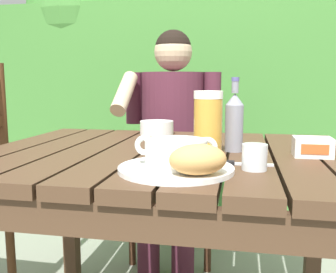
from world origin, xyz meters
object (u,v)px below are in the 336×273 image
object	(u,v)px
chair_near_diner	(178,165)
butter_tub	(312,147)
beer_glass	(208,123)
person_eating	(171,129)
bread_roll	(198,159)
table_knife	(233,163)
soup_bowl	(176,152)
serving_plate	(176,169)
beer_bottle	(234,121)
diner_bowl	(157,128)
water_glass_small	(254,157)

from	to	relation	value
chair_near_diner	butter_tub	bearing A→B (deg)	-58.95
beer_glass	chair_near_diner	bearing A→B (deg)	104.69
beer_glass	person_eating	bearing A→B (deg)	108.64
bread_roll	table_knife	xyz separation A→B (m)	(0.07, 0.17, -0.04)
soup_bowl	chair_near_diner	bearing A→B (deg)	99.26
beer_glass	butter_tub	size ratio (longest dim) A/B	1.78
person_eating	butter_tub	xyz separation A→B (m)	(0.55, -0.71, 0.05)
serving_plate	beer_bottle	world-z (taller)	beer_bottle
person_eating	diner_bowl	bearing A→B (deg)	-89.50
chair_near_diner	person_eating	size ratio (longest dim) A/B	0.82
beer_bottle	diner_bowl	world-z (taller)	beer_bottle
bread_roll	water_glass_small	xyz separation A→B (m)	(0.13, 0.12, -0.01)
chair_near_diner	person_eating	world-z (taller)	person_eating
beer_glass	beer_bottle	xyz separation A→B (m)	(0.08, 0.07, -0.00)
person_eating	serving_plate	distance (m)	0.98
chair_near_diner	beer_bottle	distance (m)	0.99
soup_bowl	diner_bowl	bearing A→B (deg)	106.87
beer_glass	water_glass_small	distance (m)	0.23
chair_near_diner	soup_bowl	size ratio (longest dim) A/B	4.91
diner_bowl	beer_glass	bearing A→B (deg)	-58.51
soup_bowl	diner_bowl	size ratio (longest dim) A/B	1.45
person_eating	serving_plate	world-z (taller)	person_eating
chair_near_diner	butter_tub	size ratio (longest dim) A/B	9.25
soup_bowl	bread_roll	world-z (taller)	soup_bowl
diner_bowl	person_eating	bearing A→B (deg)	90.50
butter_tub	serving_plate	bearing A→B (deg)	-144.70
person_eating	bread_roll	xyz separation A→B (m)	(0.25, -1.04, 0.07)
beer_bottle	water_glass_small	world-z (taller)	beer_bottle
beer_glass	diner_bowl	world-z (taller)	beer_glass
serving_plate	diner_bowl	size ratio (longest dim) A/B	2.05
serving_plate	butter_tub	bearing A→B (deg)	35.30
soup_bowl	table_knife	xyz separation A→B (m)	(0.14, 0.10, -0.04)
serving_plate	diner_bowl	distance (m)	0.65
person_eating	beer_glass	distance (m)	0.79
soup_bowl	butter_tub	xyz separation A→B (m)	(0.36, 0.25, -0.02)
soup_bowl	butter_tub	size ratio (longest dim) A/B	1.88
butter_tub	person_eating	bearing A→B (deg)	127.84
water_glass_small	person_eating	bearing A→B (deg)	112.65
person_eating	soup_bowl	bearing A→B (deg)	-78.68
water_glass_small	butter_tub	bearing A→B (deg)	49.93
chair_near_diner	serving_plate	xyz separation A→B (m)	(0.19, -1.16, 0.25)
soup_bowl	table_knife	distance (m)	0.17
water_glass_small	butter_tub	distance (m)	0.26
serving_plate	person_eating	bearing A→B (deg)	101.32
chair_near_diner	table_knife	xyz separation A→B (m)	(0.33, -1.07, 0.25)
chair_near_diner	beer_glass	size ratio (longest dim) A/B	5.21
beer_glass	table_knife	bearing A→B (deg)	-57.70
table_knife	butter_tub	bearing A→B (deg)	34.97
soup_bowl	water_glass_small	xyz separation A→B (m)	(0.19, 0.05, -0.01)
beer_bottle	table_knife	size ratio (longest dim) A/B	1.36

